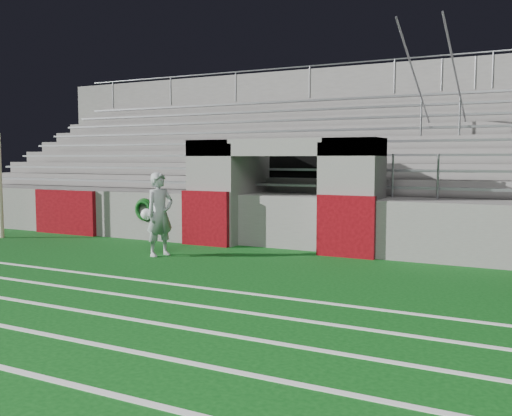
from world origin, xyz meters
The scene contains 5 objects.
ground centered at (0.00, 0.00, 0.00)m, with size 90.00×90.00×0.00m, color #0B4411.
field_post centered at (-7.44, 1.57, 1.41)m, with size 0.11×0.11×2.82m, color beige.
stadium_structure centered at (0.00, 7.97, 1.49)m, with size 26.00×8.48×5.42m.
goalkeeper_with_ball centered at (-1.90, 1.23, 0.92)m, with size 0.64×0.77×1.84m.
hose_coil centered at (-3.68, 2.93, 0.82)m, with size 0.60×0.15×0.60m.
Camera 1 is at (5.72, -8.84, 2.15)m, focal length 40.00 mm.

